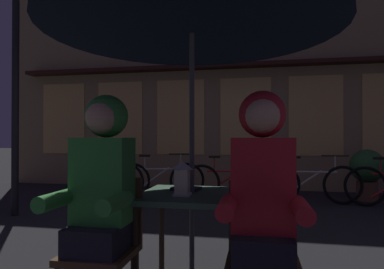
{
  "coord_description": "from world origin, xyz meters",
  "views": [
    {
      "loc": [
        0.44,
        -2.3,
        1.13
      ],
      "look_at": [
        0.0,
        0.0,
        1.15
      ],
      "focal_mm": 31.12,
      "sensor_mm": 36.0,
      "label": 1
    }
  ],
  "objects_px": {
    "lantern": "(182,177)",
    "person_left_hooded": "(101,184)",
    "bicycle_second": "(160,179)",
    "patio_umbrella": "(192,7)",
    "bicycle_nearest": "(105,179)",
    "cafe_table": "(192,207)",
    "person_right_hooded": "(263,189)",
    "chair_right": "(263,250)",
    "book": "(186,189)",
    "street_lamp": "(16,30)",
    "bicycle_fourth": "(311,183)",
    "bicycle_third": "(230,182)",
    "potted_plant": "(367,170)",
    "chair_left": "(105,241)"
  },
  "relations": [
    {
      "from": "lantern",
      "to": "bicycle_nearest",
      "type": "height_order",
      "value": "lantern"
    },
    {
      "from": "lantern",
      "to": "person_left_hooded",
      "type": "relative_size",
      "value": 0.17
    },
    {
      "from": "bicycle_nearest",
      "to": "chair_left",
      "type": "bearing_deg",
      "value": -64.44
    },
    {
      "from": "person_right_hooded",
      "to": "street_lamp",
      "type": "relative_size",
      "value": 0.36
    },
    {
      "from": "cafe_table",
      "to": "book",
      "type": "height_order",
      "value": "book"
    },
    {
      "from": "patio_umbrella",
      "to": "lantern",
      "type": "bearing_deg",
      "value": -112.33
    },
    {
      "from": "bicycle_nearest",
      "to": "bicycle_third",
      "type": "bearing_deg",
      "value": -1.19
    },
    {
      "from": "person_right_hooded",
      "to": "bicycle_third",
      "type": "height_order",
      "value": "person_right_hooded"
    },
    {
      "from": "cafe_table",
      "to": "bicycle_nearest",
      "type": "distance_m",
      "value": 4.35
    },
    {
      "from": "lantern",
      "to": "potted_plant",
      "type": "xyz_separation_m",
      "value": [
        2.47,
        4.32,
        -0.32
      ]
    },
    {
      "from": "chair_right",
      "to": "bicycle_fourth",
      "type": "xyz_separation_m",
      "value": [
        0.9,
        4.05,
        -0.14
      ]
    },
    {
      "from": "person_left_hooded",
      "to": "bicycle_second",
      "type": "relative_size",
      "value": 0.85
    },
    {
      "from": "person_left_hooded",
      "to": "person_right_hooded",
      "type": "distance_m",
      "value": 0.96
    },
    {
      "from": "patio_umbrella",
      "to": "chair_right",
      "type": "distance_m",
      "value": 1.68
    },
    {
      "from": "patio_umbrella",
      "to": "person_right_hooded",
      "type": "relative_size",
      "value": 1.65
    },
    {
      "from": "person_right_hooded",
      "to": "potted_plant",
      "type": "xyz_separation_m",
      "value": [
        1.94,
        4.63,
        -0.3
      ]
    },
    {
      "from": "bicycle_fourth",
      "to": "person_right_hooded",
      "type": "bearing_deg",
      "value": -102.29
    },
    {
      "from": "street_lamp",
      "to": "bicycle_second",
      "type": "xyz_separation_m",
      "value": [
        1.69,
        1.74,
        -2.37
      ]
    },
    {
      "from": "bicycle_fourth",
      "to": "patio_umbrella",
      "type": "bearing_deg",
      "value": -110.47
    },
    {
      "from": "person_left_hooded",
      "to": "bicycle_second",
      "type": "height_order",
      "value": "person_left_hooded"
    },
    {
      "from": "chair_right",
      "to": "lantern",
      "type": "bearing_deg",
      "value": 153.75
    },
    {
      "from": "chair_left",
      "to": "bicycle_second",
      "type": "bearing_deg",
      "value": 101.77
    },
    {
      "from": "street_lamp",
      "to": "bicycle_nearest",
      "type": "bearing_deg",
      "value": 69.11
    },
    {
      "from": "bicycle_second",
      "to": "street_lamp",
      "type": "bearing_deg",
      "value": -134.11
    },
    {
      "from": "bicycle_nearest",
      "to": "book",
      "type": "bearing_deg",
      "value": -56.47
    },
    {
      "from": "bicycle_third",
      "to": "potted_plant",
      "type": "relative_size",
      "value": 1.82
    },
    {
      "from": "bicycle_second",
      "to": "patio_umbrella",
      "type": "bearing_deg",
      "value": -70.3
    },
    {
      "from": "cafe_table",
      "to": "person_left_hooded",
      "type": "height_order",
      "value": "person_left_hooded"
    },
    {
      "from": "bicycle_fourth",
      "to": "chair_right",
      "type": "bearing_deg",
      "value": -102.46
    },
    {
      "from": "bicycle_third",
      "to": "potted_plant",
      "type": "bearing_deg",
      "value": 14.62
    },
    {
      "from": "street_lamp",
      "to": "book",
      "type": "height_order",
      "value": "street_lamp"
    },
    {
      "from": "lantern",
      "to": "bicycle_nearest",
      "type": "distance_m",
      "value": 4.44
    },
    {
      "from": "book",
      "to": "lantern",
      "type": "bearing_deg",
      "value": -73.21
    },
    {
      "from": "bicycle_second",
      "to": "lantern",
      "type": "bearing_deg",
      "value": -71.42
    },
    {
      "from": "street_lamp",
      "to": "bicycle_fourth",
      "type": "distance_m",
      "value": 5.27
    },
    {
      "from": "chair_left",
      "to": "potted_plant",
      "type": "height_order",
      "value": "potted_plant"
    },
    {
      "from": "person_right_hooded",
      "to": "bicycle_fourth",
      "type": "bearing_deg",
      "value": 77.71
    },
    {
      "from": "cafe_table",
      "to": "person_right_hooded",
      "type": "height_order",
      "value": "person_right_hooded"
    },
    {
      "from": "patio_umbrella",
      "to": "person_right_hooded",
      "type": "distance_m",
      "value": 1.37
    },
    {
      "from": "chair_right",
      "to": "person_right_hooded",
      "type": "bearing_deg",
      "value": -90.0
    },
    {
      "from": "lantern",
      "to": "street_lamp",
      "type": "relative_size",
      "value": 0.06
    },
    {
      "from": "person_left_hooded",
      "to": "person_right_hooded",
      "type": "xyz_separation_m",
      "value": [
        0.96,
        0.0,
        0.0
      ]
    },
    {
      "from": "chair_right",
      "to": "book",
      "type": "xyz_separation_m",
      "value": [
        -0.55,
        0.49,
        0.26
      ]
    },
    {
      "from": "chair_left",
      "to": "person_left_hooded",
      "type": "relative_size",
      "value": 0.62
    },
    {
      "from": "patio_umbrella",
      "to": "bicycle_second",
      "type": "height_order",
      "value": "patio_umbrella"
    },
    {
      "from": "cafe_table",
      "to": "bicycle_third",
      "type": "xyz_separation_m",
      "value": [
        0.0,
        3.58,
        -0.29
      ]
    },
    {
      "from": "person_left_hooded",
      "to": "street_lamp",
      "type": "xyz_separation_m",
      "value": [
        -2.54,
        2.41,
        1.87
      ]
    },
    {
      "from": "patio_umbrella",
      "to": "person_right_hooded",
      "type": "height_order",
      "value": "patio_umbrella"
    },
    {
      "from": "bicycle_fourth",
      "to": "cafe_table",
      "type": "bearing_deg",
      "value": -110.47
    },
    {
      "from": "cafe_table",
      "to": "street_lamp",
      "type": "xyz_separation_m",
      "value": [
        -3.02,
        1.98,
        2.08
      ]
    }
  ]
}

